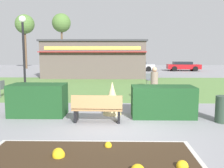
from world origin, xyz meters
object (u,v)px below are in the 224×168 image
trash_bin (223,109)px  person_strolling (154,85)px  food_kiosk (94,59)px  parked_car_east_slot (183,66)px  parked_car_center_slot (138,66)px  tree_left_bg (61,23)px  parked_car_west_slot (101,66)px  cafe_chair_east (0,87)px  lamppost_mid (23,46)px  cafe_chair_west (149,79)px  tree_right_bg (25,25)px  park_bench (97,108)px

trash_bin → person_strolling: (-1.86, 3.20, 0.41)m
food_kiosk → parked_car_east_slot: size_ratio=2.27×
parked_car_center_slot → tree_left_bg: 13.81m
parked_car_west_slot → parked_car_east_slot: bearing=-0.0°
food_kiosk → tree_left_bg: bearing=113.7°
cafe_chair_east → food_kiosk: bearing=70.4°
person_strolling → parked_car_east_slot: 22.27m
lamppost_mid → tree_left_bg: (-3.31, 24.64, 4.03)m
parked_car_east_slot → tree_left_bg: (-17.01, 5.48, 6.08)m
cafe_chair_west → parked_car_east_slot: size_ratio=0.21×
lamppost_mid → tree_right_bg: (-8.47, 23.50, 3.74)m
cafe_chair_west → parked_car_center_slot: 15.24m
cafe_chair_east → parked_car_center_slot: parked_car_center_slot is taller
park_bench → cafe_chair_east: size_ratio=1.93×
cafe_chair_west → parked_car_center_slot: (0.48, 15.24, 0.12)m
food_kiosk → parked_car_east_slot: 13.89m
trash_bin → food_kiosk: food_kiosk is taller
cafe_chair_east → tree_right_bg: size_ratio=0.11×
cafe_chair_east → person_strolling: size_ratio=0.53×
trash_bin → parked_car_west_slot: (-5.71, 24.37, 0.19)m
parked_car_west_slot → tree_left_bg: bearing=138.7°
person_strolling → parked_car_center_slot: (1.03, 21.17, -0.22)m
tree_right_bg → lamppost_mid: bearing=-70.2°
parked_car_west_slot → parked_car_center_slot: (4.88, 0.00, 0.00)m
trash_bin → tree_left_bg: (-11.95, 29.85, 6.28)m
tree_left_bg → cafe_chair_west: bearing=-62.8°
park_bench → parked_car_center_slot: size_ratio=0.40×
cafe_chair_west → food_kiosk: bearing=124.0°
person_strolling → parked_car_east_slot: (6.91, 21.17, -0.22)m
food_kiosk → parked_car_center_slot: 10.02m
park_bench → tree_right_bg: (-12.86, 28.81, 5.96)m
parked_car_east_slot → person_strolling: bearing=-108.1°
parked_car_west_slot → tree_right_bg: 13.51m
trash_bin → parked_car_center_slot: bearing=92.0°
tree_right_bg → food_kiosk: bearing=-48.8°
person_strolling → parked_car_west_slot: size_ratio=0.39×
parked_car_west_slot → tree_left_bg: 10.30m
trash_bin → person_strolling: person_strolling is taller
food_kiosk → parked_car_west_slot: size_ratio=2.27×
trash_bin → parked_car_west_slot: size_ratio=0.21×
lamppost_mid → park_bench: bearing=-50.4°
cafe_chair_west → tree_left_bg: size_ratio=0.11×
trash_bin → person_strolling: bearing=120.1°
lamppost_mid → person_strolling: (6.79, -2.01, -1.84)m
trash_bin → parked_car_east_slot: (5.05, 24.37, 0.19)m
park_bench → person_strolling: 4.10m
parked_car_west_slot → tree_right_bg: (-11.40, 4.34, 5.80)m
cafe_chair_west → parked_car_center_slot: size_ratio=0.21×
park_bench → parked_car_east_slot: size_ratio=0.40×
trash_bin → cafe_chair_east: size_ratio=1.01×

